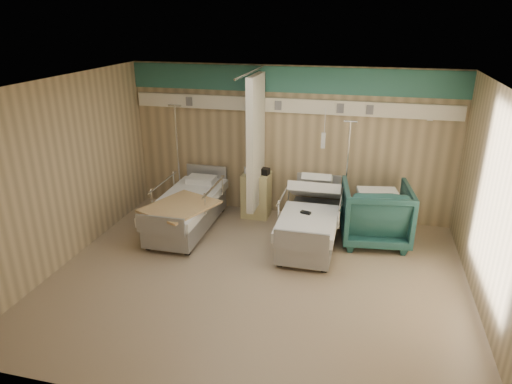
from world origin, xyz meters
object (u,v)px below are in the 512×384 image
bed_left (187,213)px  bedside_cabinet (256,195)px  bed_right (310,226)px  iv_stand_left (180,189)px  visitor_armchair (375,213)px  iv_stand_right (344,205)px

bed_left → bedside_cabinet: size_ratio=2.54×
bed_right → bedside_cabinet: 1.46m
bedside_cabinet → iv_stand_left: (-1.53, -0.07, 0.00)m
iv_stand_left → bed_right: bearing=-17.3°
bed_left → visitor_armchair: (3.24, 0.34, 0.20)m
bed_right → bed_left: bearing=180.0°
bed_right → iv_stand_left: 2.81m
bedside_cabinet → iv_stand_right: bearing=-0.8°
bedside_cabinet → visitor_armchair: 2.26m
bed_right → iv_stand_left: (-2.68, 0.83, 0.11)m
bedside_cabinet → iv_stand_right: iv_stand_right is taller
bedside_cabinet → iv_stand_left: 1.53m
bed_left → bedside_cabinet: bearing=40.6°
bed_right → iv_stand_right: iv_stand_right is taller
bed_left → visitor_armchair: visitor_armchair is taller
bed_left → iv_stand_left: (-0.48, 0.83, 0.11)m
iv_stand_right → bedside_cabinet: bearing=179.2°
bed_left → iv_stand_left: 0.97m
visitor_armchair → iv_stand_right: (-0.54, 0.53, -0.11)m
bedside_cabinet → bed_left: bearing=-139.4°
bedside_cabinet → iv_stand_left: size_ratio=0.41×
bed_right → bedside_cabinet: bearing=142.0°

